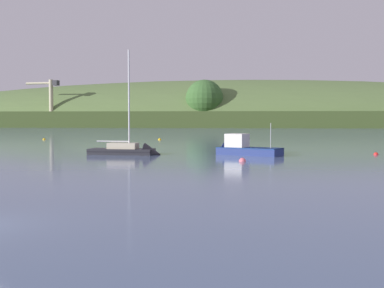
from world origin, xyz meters
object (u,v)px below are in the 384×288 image
(fishing_boat_moored, at_px, (243,151))
(mooring_buoy_off_fishing_boat, at_px, (44,140))
(mooring_buoy_far_upstream, at_px, (242,161))
(dockside_crane, at_px, (51,104))
(mooring_buoy_midchannel, at_px, (376,155))
(mooring_buoy_foreground, at_px, (160,140))
(sailboat_near_mooring, at_px, (131,152))

(fishing_boat_moored, xyz_separation_m, mooring_buoy_off_fishing_boat, (-34.77, 28.67, -0.39))
(fishing_boat_moored, distance_m, mooring_buoy_far_upstream, 7.52)
(dockside_crane, bearing_deg, mooring_buoy_far_upstream, 125.62)
(mooring_buoy_midchannel, bearing_deg, mooring_buoy_off_fishing_boat, 151.20)
(mooring_buoy_off_fishing_boat, bearing_deg, mooring_buoy_midchannel, -28.80)
(dockside_crane, bearing_deg, mooring_buoy_midchannel, 131.07)
(fishing_boat_moored, height_order, mooring_buoy_far_upstream, fishing_boat_moored)
(fishing_boat_moored, relative_size, mooring_buoy_midchannel, 12.78)
(mooring_buoy_off_fishing_boat, bearing_deg, fishing_boat_moored, -39.51)
(fishing_boat_moored, distance_m, mooring_buoy_midchannel, 13.35)
(mooring_buoy_foreground, bearing_deg, mooring_buoy_far_upstream, -67.44)
(sailboat_near_mooring, xyz_separation_m, fishing_boat_moored, (11.11, 1.50, 0.18))
(fishing_boat_moored, bearing_deg, mooring_buoy_far_upstream, 115.30)
(sailboat_near_mooring, height_order, mooring_buoy_off_fishing_boat, sailboat_near_mooring)
(fishing_boat_moored, relative_size, mooring_buoy_foreground, 11.52)
(dockside_crane, distance_m, fishing_boat_moored, 162.61)
(mooring_buoy_foreground, bearing_deg, mooring_buoy_off_fishing_boat, -173.13)
(mooring_buoy_foreground, xyz_separation_m, mooring_buoy_off_fishing_boat, (-19.22, -2.32, 0.00))
(mooring_buoy_midchannel, bearing_deg, mooring_buoy_foreground, 135.04)
(dockside_crane, bearing_deg, fishing_boat_moored, 126.82)
(dockside_crane, xyz_separation_m, fishing_boat_moored, (84.59, -138.60, -8.70))
(mooring_buoy_off_fishing_boat, bearing_deg, sailboat_near_mooring, -51.89)
(mooring_buoy_foreground, height_order, mooring_buoy_off_fishing_boat, mooring_buoy_foreground)
(mooring_buoy_foreground, height_order, mooring_buoy_midchannel, mooring_buoy_foreground)
(dockside_crane, xyz_separation_m, mooring_buoy_far_upstream, (85.02, -146.10, -9.10))
(sailboat_near_mooring, bearing_deg, mooring_buoy_off_fishing_boat, 129.23)
(fishing_boat_moored, bearing_deg, mooring_buoy_foreground, -41.35)
(mooring_buoy_midchannel, bearing_deg, fishing_boat_moored, -169.93)
(dockside_crane, distance_m, mooring_buoy_off_fishing_boat, 121.03)
(fishing_boat_moored, bearing_deg, mooring_buoy_off_fishing_boat, -17.52)
(mooring_buoy_off_fishing_boat, relative_size, mooring_buoy_far_upstream, 0.85)
(sailboat_near_mooring, xyz_separation_m, mooring_buoy_far_upstream, (11.54, -6.00, -0.21))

